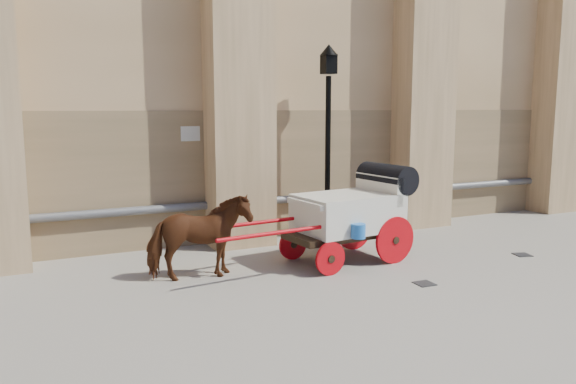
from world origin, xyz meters
TOP-DOWN VIEW (x-y plane):
  - ground at (0.00, 0.00)m, footprint 90.00×90.00m
  - horse at (-2.58, 1.46)m, footprint 1.87×0.96m
  - carriage at (0.62, 1.41)m, footprint 4.47×1.70m
  - street_lamp at (1.06, 3.29)m, footprint 0.42×0.42m
  - drain_grate_near at (0.90, -0.50)m, footprint 0.33×0.33m
  - drain_grate_far at (4.02, 0.19)m, footprint 0.39×0.39m

SIDE VIEW (x-z plane):
  - ground at x=0.00m, z-range 0.00..0.00m
  - drain_grate_near at x=0.90m, z-range 0.00..0.01m
  - drain_grate_far at x=4.02m, z-range 0.00..0.01m
  - horse at x=-2.58m, z-range 0.00..1.53m
  - carriage at x=0.62m, z-range 0.08..1.99m
  - street_lamp at x=1.06m, z-range 0.16..4.63m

